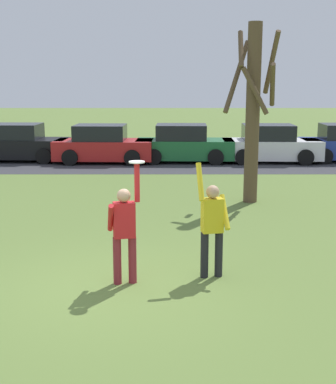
{
  "coord_description": "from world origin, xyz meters",
  "views": [
    {
      "loc": [
        0.98,
        -8.45,
        3.4
      ],
      "look_at": [
        1.0,
        0.61,
        1.51
      ],
      "focal_mm": 49.97,
      "sensor_mm": 36.0,
      "label": 1
    }
  ],
  "objects_px": {
    "parked_car_green": "(183,145)",
    "bare_tree_tall": "(252,108)",
    "frisbee_disc": "(136,162)",
    "person_defender": "(211,223)",
    "parked_car_red": "(102,145)",
    "parked_car_white": "(269,145)",
    "person_catcher": "(123,228)",
    "parked_car_black": "(18,144)"
  },
  "relations": [
    {
      "from": "parked_car_green",
      "to": "bare_tree_tall",
      "type": "xyz_separation_m",
      "value": [
        1.68,
        -7.68,
        1.94
      ]
    },
    {
      "from": "frisbee_disc",
      "to": "person_defender",
      "type": "bearing_deg",
      "value": 11.6
    },
    {
      "from": "parked_car_red",
      "to": "parked_car_green",
      "type": "xyz_separation_m",
      "value": [
        3.41,
        0.19,
        0.0
      ]
    },
    {
      "from": "person_defender",
      "to": "parked_car_white",
      "type": "xyz_separation_m",
      "value": [
        3.58,
        13.61,
        -0.25
      ]
    },
    {
      "from": "person_defender",
      "to": "parked_car_green",
      "type": "relative_size",
      "value": 0.49
    },
    {
      "from": "parked_car_red",
      "to": "parked_car_white",
      "type": "height_order",
      "value": "same"
    },
    {
      "from": "person_defender",
      "to": "parked_car_red",
      "type": "distance_m",
      "value": 13.94
    },
    {
      "from": "parked_car_white",
      "to": "frisbee_disc",
      "type": "bearing_deg",
      "value": -107.39
    },
    {
      "from": "person_catcher",
      "to": "frisbee_disc",
      "type": "bearing_deg",
      "value": -0.0
    },
    {
      "from": "person_catcher",
      "to": "frisbee_disc",
      "type": "relative_size",
      "value": 7.89
    },
    {
      "from": "frisbee_disc",
      "to": "parked_car_green",
      "type": "relative_size",
      "value": 0.06
    },
    {
      "from": "parked_car_black",
      "to": "parked_car_red",
      "type": "xyz_separation_m",
      "value": [
        3.7,
        -0.49,
        0.0
      ]
    },
    {
      "from": "person_catcher",
      "to": "person_defender",
      "type": "distance_m",
      "value": 1.53
    },
    {
      "from": "parked_car_green",
      "to": "person_defender",
      "type": "bearing_deg",
      "value": -87.7
    },
    {
      "from": "bare_tree_tall",
      "to": "frisbee_disc",
      "type": "bearing_deg",
      "value": -114.63
    },
    {
      "from": "person_defender",
      "to": "parked_car_red",
      "type": "bearing_deg",
      "value": -87.03
    },
    {
      "from": "person_defender",
      "to": "parked_car_white",
      "type": "distance_m",
      "value": 14.08
    },
    {
      "from": "person_catcher",
      "to": "person_defender",
      "type": "xyz_separation_m",
      "value": [
        1.5,
        0.31,
        -0.0
      ]
    },
    {
      "from": "person_defender",
      "to": "parked_car_red",
      "type": "xyz_separation_m",
      "value": [
        -3.51,
        13.49,
        -0.25
      ]
    },
    {
      "from": "person_catcher",
      "to": "parked_car_white",
      "type": "distance_m",
      "value": 14.82
    },
    {
      "from": "parked_car_black",
      "to": "parked_car_red",
      "type": "relative_size",
      "value": 1.0
    },
    {
      "from": "parked_car_black",
      "to": "parked_car_green",
      "type": "xyz_separation_m",
      "value": [
        7.11,
        -0.3,
        0.0
      ]
    },
    {
      "from": "frisbee_disc",
      "to": "parked_car_red",
      "type": "distance_m",
      "value": 14.0
    },
    {
      "from": "person_defender",
      "to": "bare_tree_tall",
      "type": "xyz_separation_m",
      "value": [
        1.59,
        6.0,
        1.69
      ]
    },
    {
      "from": "parked_car_black",
      "to": "bare_tree_tall",
      "type": "bearing_deg",
      "value": -40.29
    },
    {
      "from": "parked_car_black",
      "to": "parked_car_red",
      "type": "distance_m",
      "value": 3.73
    },
    {
      "from": "person_defender",
      "to": "parked_car_black",
      "type": "height_order",
      "value": "person_defender"
    },
    {
      "from": "frisbee_disc",
      "to": "bare_tree_tall",
      "type": "xyz_separation_m",
      "value": [
        2.87,
        6.26,
        0.58
      ]
    },
    {
      "from": "parked_car_black",
      "to": "frisbee_disc",
      "type": "bearing_deg",
      "value": -65.49
    },
    {
      "from": "frisbee_disc",
      "to": "parked_car_black",
      "type": "relative_size",
      "value": 0.06
    },
    {
      "from": "parked_car_green",
      "to": "parked_car_white",
      "type": "distance_m",
      "value": 3.67
    },
    {
      "from": "parked_car_black",
      "to": "bare_tree_tall",
      "type": "xyz_separation_m",
      "value": [
        8.8,
        -7.98,
        1.94
      ]
    },
    {
      "from": "person_defender",
      "to": "bare_tree_tall",
      "type": "distance_m",
      "value": 6.43
    },
    {
      "from": "frisbee_disc",
      "to": "parked_car_black",
      "type": "bearing_deg",
      "value": 112.59
    },
    {
      "from": "person_catcher",
      "to": "parked_car_black",
      "type": "distance_m",
      "value": 15.38
    },
    {
      "from": "parked_car_red",
      "to": "parked_car_white",
      "type": "relative_size",
      "value": 1.0
    },
    {
      "from": "parked_car_red",
      "to": "frisbee_disc",
      "type": "bearing_deg",
      "value": -78.89
    },
    {
      "from": "parked_car_black",
      "to": "person_defender",
      "type": "bearing_deg",
      "value": -60.81
    },
    {
      "from": "person_catcher",
      "to": "parked_car_green",
      "type": "relative_size",
      "value": 0.5
    },
    {
      "from": "parked_car_red",
      "to": "parked_car_white",
      "type": "distance_m",
      "value": 7.09
    },
    {
      "from": "person_catcher",
      "to": "parked_car_white",
      "type": "relative_size",
      "value": 0.5
    },
    {
      "from": "parked_car_black",
      "to": "bare_tree_tall",
      "type": "distance_m",
      "value": 12.03
    }
  ]
}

